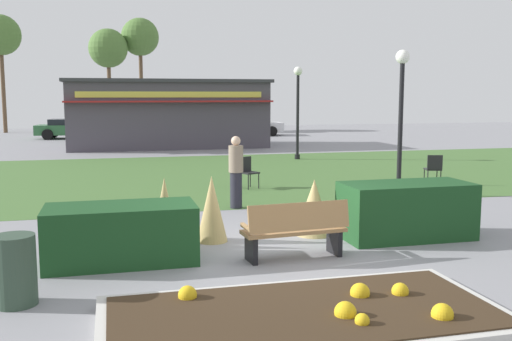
# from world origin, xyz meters

# --- Properties ---
(ground_plane) EXTENTS (80.00, 80.00, 0.00)m
(ground_plane) POSITION_xyz_m (0.00, 0.00, 0.00)
(ground_plane) COLOR gray
(lawn_patch) EXTENTS (36.00, 12.00, 0.01)m
(lawn_patch) POSITION_xyz_m (0.00, 9.96, 0.00)
(lawn_patch) COLOR #446B33
(lawn_patch) RESTS_ON ground_plane
(flower_bed) EXTENTS (4.67, 2.26, 0.32)m
(flower_bed) POSITION_xyz_m (-0.53, -2.78, 0.09)
(flower_bed) COLOR beige
(flower_bed) RESTS_ON ground_plane
(park_bench) EXTENTS (1.74, 0.66, 0.95)m
(park_bench) POSITION_xyz_m (0.18, -0.23, 0.48)
(park_bench) COLOR #9E7547
(park_bench) RESTS_ON ground_plane
(hedge_left) EXTENTS (2.33, 1.10, 0.92)m
(hedge_left) POSITION_xyz_m (-2.54, 0.26, 0.46)
(hedge_left) COLOR #19421E
(hedge_left) RESTS_ON ground_plane
(hedge_right) EXTENTS (2.37, 1.10, 1.03)m
(hedge_right) POSITION_xyz_m (2.60, 0.59, 0.51)
(hedge_right) COLOR #19421E
(hedge_right) RESTS_ON ground_plane
(ornamental_grass_behind_left) EXTENTS (0.71, 0.71, 1.06)m
(ornamental_grass_behind_left) POSITION_xyz_m (1.04, 1.25, 0.53)
(ornamental_grass_behind_left) COLOR tan
(ornamental_grass_behind_left) RESTS_ON ground_plane
(ornamental_grass_behind_right) EXTENTS (0.50, 0.50, 1.22)m
(ornamental_grass_behind_right) POSITION_xyz_m (-1.78, 1.09, 0.61)
(ornamental_grass_behind_right) COLOR tan
(ornamental_grass_behind_right) RESTS_ON ground_plane
(ornamental_grass_behind_center) EXTENTS (0.56, 0.56, 1.19)m
(ornamental_grass_behind_center) POSITION_xyz_m (-0.92, 1.23, 0.60)
(ornamental_grass_behind_center) COLOR tan
(ornamental_grass_behind_center) RESTS_ON ground_plane
(lamppost_mid) EXTENTS (0.36, 0.36, 3.78)m
(lamppost_mid) POSITION_xyz_m (4.67, 4.76, 2.40)
(lamppost_mid) COLOR black
(lamppost_mid) RESTS_ON ground_plane
(lamppost_far) EXTENTS (0.36, 0.36, 3.78)m
(lamppost_far) POSITION_xyz_m (4.84, 13.73, 2.40)
(lamppost_far) COLOR black
(lamppost_far) RESTS_ON ground_plane
(trash_bin) EXTENTS (0.52, 0.52, 0.90)m
(trash_bin) POSITION_xyz_m (-3.87, -1.32, 0.45)
(trash_bin) COLOR #2D4233
(trash_bin) RESTS_ON ground_plane
(food_kiosk) EXTENTS (10.05, 4.90, 3.41)m
(food_kiosk) POSITION_xyz_m (0.24, 21.02, 1.71)
(food_kiosk) COLOR #47424C
(food_kiosk) RESTS_ON ground_plane
(cafe_chair_west) EXTENTS (0.54, 0.54, 0.89)m
(cafe_chair_west) POSITION_xyz_m (6.57, 6.20, 0.53)
(cafe_chair_west) COLOR black
(cafe_chair_west) RESTS_ON ground_plane
(cafe_chair_east) EXTENTS (0.59, 0.59, 0.89)m
(cafe_chair_east) POSITION_xyz_m (1.09, 6.95, 0.53)
(cafe_chair_east) COLOR black
(cafe_chair_east) RESTS_ON ground_plane
(person_strolling) EXTENTS (0.34, 0.34, 1.69)m
(person_strolling) POSITION_xyz_m (0.16, 4.15, 0.86)
(person_strolling) COLOR #23232D
(person_strolling) RESTS_ON ground_plane
(parked_car_west_slot) EXTENTS (4.36, 2.37, 1.20)m
(parked_car_west_slot) POSITION_xyz_m (-4.89, 28.02, 0.64)
(parked_car_west_slot) COLOR #2D6638
(parked_car_west_slot) RESTS_ON ground_plane
(parked_car_center_slot) EXTENTS (4.22, 2.10, 1.20)m
(parked_car_center_slot) POSITION_xyz_m (0.52, 28.02, 0.64)
(parked_car_center_slot) COLOR #B7BABF
(parked_car_center_slot) RESTS_ON ground_plane
(parked_car_east_slot) EXTENTS (4.33, 2.31, 1.20)m
(parked_car_east_slot) POSITION_xyz_m (6.27, 28.02, 0.64)
(parked_car_east_slot) COLOR silver
(parked_car_east_slot) RESTS_ON ground_plane
(tree_left_bg) EXTENTS (2.80, 2.80, 8.19)m
(tree_left_bg) POSITION_xyz_m (-9.81, 35.09, 6.71)
(tree_left_bg) COLOR brown
(tree_left_bg) RESTS_ON ground_plane
(tree_right_bg) EXTENTS (2.80, 2.80, 8.36)m
(tree_right_bg) POSITION_xyz_m (-0.24, 35.92, 6.88)
(tree_right_bg) COLOR brown
(tree_right_bg) RESTS_ON ground_plane
(tree_center_bg) EXTENTS (2.80, 2.80, 7.41)m
(tree_center_bg) POSITION_xyz_m (-2.58, 34.99, 5.95)
(tree_center_bg) COLOR brown
(tree_center_bg) RESTS_ON ground_plane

